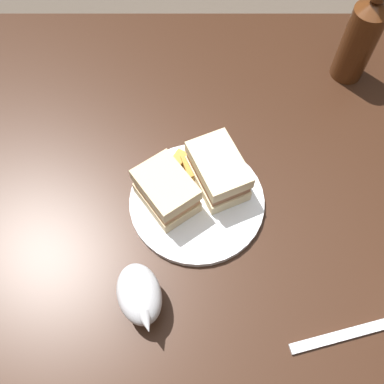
{
  "coord_description": "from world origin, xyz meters",
  "views": [
    {
      "loc": [
        0.01,
        -0.37,
        1.45
      ],
      "look_at": [
        0.01,
        -0.01,
        0.78
      ],
      "focal_mm": 40.38,
      "sensor_mm": 36.0,
      "label": 1
    }
  ],
  "objects_px": {
    "plate": "(198,201)",
    "gravy_boat": "(140,295)",
    "sandwich_half_left": "(219,171)",
    "cider_bottle": "(363,37)",
    "sandwich_half_right": "(167,191)",
    "fork": "(345,336)"
  },
  "relations": [
    {
      "from": "sandwich_half_left",
      "to": "cider_bottle",
      "type": "relative_size",
      "value": 0.54
    },
    {
      "from": "sandwich_half_left",
      "to": "sandwich_half_right",
      "type": "xyz_separation_m",
      "value": [
        -0.09,
        -0.04,
        -0.0
      ]
    },
    {
      "from": "sandwich_half_left",
      "to": "fork",
      "type": "distance_m",
      "value": 0.34
    },
    {
      "from": "sandwich_half_left",
      "to": "sandwich_half_right",
      "type": "bearing_deg",
      "value": -156.23
    },
    {
      "from": "plate",
      "to": "gravy_boat",
      "type": "xyz_separation_m",
      "value": [
        -0.09,
        -0.18,
        0.04
      ]
    },
    {
      "from": "sandwich_half_right",
      "to": "gravy_boat",
      "type": "height_order",
      "value": "sandwich_half_right"
    },
    {
      "from": "plate",
      "to": "fork",
      "type": "height_order",
      "value": "plate"
    },
    {
      "from": "cider_bottle",
      "to": "gravy_boat",
      "type": "bearing_deg",
      "value": -129.82
    },
    {
      "from": "gravy_boat",
      "to": "fork",
      "type": "relative_size",
      "value": 0.67
    },
    {
      "from": "plate",
      "to": "sandwich_half_right",
      "type": "distance_m",
      "value": 0.07
    },
    {
      "from": "gravy_boat",
      "to": "cider_bottle",
      "type": "distance_m",
      "value": 0.65
    },
    {
      "from": "gravy_boat",
      "to": "fork",
      "type": "bearing_deg",
      "value": -9.36
    },
    {
      "from": "sandwich_half_right",
      "to": "plate",
      "type": "bearing_deg",
      "value": 1.87
    },
    {
      "from": "sandwich_half_right",
      "to": "cider_bottle",
      "type": "height_order",
      "value": "cider_bottle"
    },
    {
      "from": "plate",
      "to": "cider_bottle",
      "type": "distance_m",
      "value": 0.47
    },
    {
      "from": "sandwich_half_left",
      "to": "cider_bottle",
      "type": "height_order",
      "value": "cider_bottle"
    },
    {
      "from": "sandwich_half_right",
      "to": "cider_bottle",
      "type": "relative_size",
      "value": 0.5
    },
    {
      "from": "plate",
      "to": "gravy_boat",
      "type": "relative_size",
      "value": 2.02
    },
    {
      "from": "sandwich_half_right",
      "to": "fork",
      "type": "relative_size",
      "value": 0.72
    },
    {
      "from": "sandwich_half_right",
      "to": "gravy_boat",
      "type": "relative_size",
      "value": 1.07
    },
    {
      "from": "cider_bottle",
      "to": "fork",
      "type": "relative_size",
      "value": 1.44
    },
    {
      "from": "gravy_boat",
      "to": "cider_bottle",
      "type": "xyz_separation_m",
      "value": [
        0.42,
        0.5,
        0.06
      ]
    }
  ]
}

